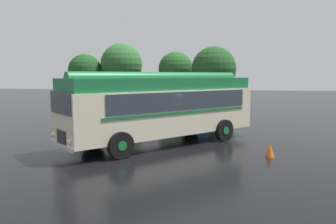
{
  "coord_description": "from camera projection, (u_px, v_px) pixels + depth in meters",
  "views": [
    {
      "loc": [
        2.78,
        -15.69,
        3.32
      ],
      "look_at": [
        0.22,
        1.36,
        1.4
      ],
      "focal_mm": 35.0,
      "sensor_mm": 36.0,
      "label": 1
    }
  ],
  "objects": [
    {
      "name": "ground_plane",
      "position": [
        160.0,
        143.0,
        16.2
      ],
      "size": [
        120.0,
        120.0,
        0.0
      ],
      "primitive_type": "plane",
      "color": "black"
    },
    {
      "name": "vintage_bus",
      "position": [
        163.0,
        105.0,
        15.81
      ],
      "size": [
        8.75,
        8.96,
        3.49
      ],
      "color": "beige",
      "rests_on": "ground"
    },
    {
      "name": "car_near_left",
      "position": [
        166.0,
        105.0,
        28.08
      ],
      "size": [
        2.33,
        4.37,
        1.66
      ],
      "color": "#B7BABF",
      "rests_on": "ground"
    },
    {
      "name": "car_mid_left",
      "position": [
        199.0,
        106.0,
        26.74
      ],
      "size": [
        2.13,
        4.29,
        1.66
      ],
      "color": "navy",
      "rests_on": "ground"
    },
    {
      "name": "tree_far_left",
      "position": [
        85.0,
        71.0,
        36.47
      ],
      "size": [
        3.7,
        3.7,
        5.72
      ],
      "color": "#4C3823",
      "rests_on": "ground"
    },
    {
      "name": "tree_left_of_centre",
      "position": [
        121.0,
        64.0,
        36.6
      ],
      "size": [
        4.66,
        4.66,
        6.91
      ],
      "color": "#4C3823",
      "rests_on": "ground"
    },
    {
      "name": "tree_centre",
      "position": [
        177.0,
        69.0,
        35.83
      ],
      "size": [
        3.8,
        3.8,
        5.92
      ],
      "color": "#4C3823",
      "rests_on": "ground"
    },
    {
      "name": "tree_right_of_centre",
      "position": [
        214.0,
        69.0,
        33.41
      ],
      "size": [
        4.56,
        4.56,
        6.29
      ],
      "color": "#4C3823",
      "rests_on": "ground"
    },
    {
      "name": "traffic_cone",
      "position": [
        270.0,
        150.0,
        13.43
      ],
      "size": [
        0.36,
        0.36,
        0.55
      ],
      "primitive_type": "cone",
      "color": "orange",
      "rests_on": "ground"
    }
  ]
}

